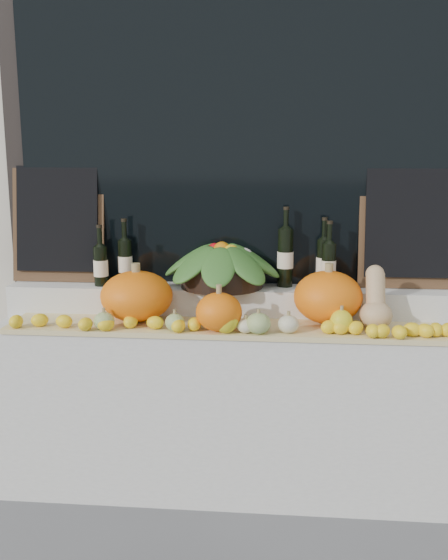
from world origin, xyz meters
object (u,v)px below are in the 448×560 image
at_px(butternut_squash, 376,303).
at_px(wine_bottle_tall, 285,257).
at_px(pumpkin_left, 137,296).
at_px(produce_bowl, 222,264).
at_px(pumpkin_right, 328,297).

relative_size(butternut_squash, wine_bottle_tall, 0.71).
relative_size(pumpkin_left, wine_bottle_tall, 0.86).
xyz_separation_m(pumpkin_left, butternut_squash, (1.16, -0.03, -0.00)).
relative_size(butternut_squash, produce_bowl, 0.46).
bearing_deg(butternut_squash, wine_bottle_tall, 147.05).
distance_m(pumpkin_left, butternut_squash, 1.16).
xyz_separation_m(pumpkin_left, wine_bottle_tall, (0.73, 0.25, 0.17)).
distance_m(pumpkin_left, produce_bowl, 0.47).
bearing_deg(wine_bottle_tall, butternut_squash, -32.95).
bearing_deg(wine_bottle_tall, produce_bowl, -172.76).
bearing_deg(pumpkin_right, produce_bowl, 163.62).
relative_size(pumpkin_right, butternut_squash, 1.14).
bearing_deg(pumpkin_left, produce_bowl, 26.73).
bearing_deg(produce_bowl, butternut_squash, -17.39).
bearing_deg(produce_bowl, wine_bottle_tall, 7.24).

